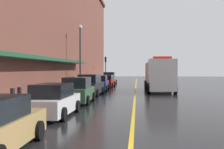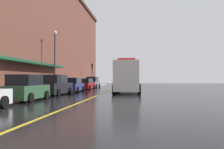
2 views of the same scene
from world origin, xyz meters
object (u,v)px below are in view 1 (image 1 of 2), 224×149
(parked_car_5, at_px, (106,81))
(parking_meter_2, at_px, (80,82))
(parked_car_6, at_px, (110,79))
(street_lamp_left, at_px, (80,50))
(parking_meter_0, at_px, (13,98))
(parking_meter_3, at_px, (19,96))
(parked_car_2, at_px, (78,91))
(traffic_light_near, at_px, (106,64))
(parked_car_1, at_px, (53,101))
(parked_car_4, at_px, (99,83))
(box_truck, at_px, (159,75))
(parked_car_3, at_px, (90,85))

(parked_car_5, distance_m, parking_meter_2, 9.81)
(parked_car_6, bearing_deg, street_lamp_left, 171.11)
(parking_meter_0, distance_m, parking_meter_3, 0.72)
(parked_car_2, distance_m, traffic_light_near, 29.44)
(parked_car_1, height_order, parked_car_2, parked_car_2)
(parked_car_4, bearing_deg, parking_meter_2, 155.89)
(parked_car_5, height_order, parking_meter_0, parked_car_5)
(parked_car_2, height_order, parking_meter_3, parked_car_2)
(parked_car_6, height_order, box_truck, box_truck)
(parking_meter_0, relative_size, parking_meter_3, 1.00)
(parked_car_2, relative_size, parked_car_4, 0.85)
(parked_car_1, bearing_deg, traffic_light_near, 2.93)
(parked_car_3, bearing_deg, parking_meter_2, 35.21)
(box_truck, height_order, parking_meter_2, box_truck)
(parked_car_5, height_order, parked_car_6, parked_car_6)
(box_truck, xyz_separation_m, parking_meter_3, (-7.81, -16.91, -0.61))
(parked_car_1, height_order, traffic_light_near, traffic_light_near)
(parked_car_1, distance_m, parked_car_6, 28.79)
(street_lamp_left, distance_m, traffic_light_near, 18.45)
(parked_car_6, bearing_deg, parked_car_1, -179.91)
(parked_car_4, height_order, parking_meter_0, parked_car_4)
(parked_car_5, xyz_separation_m, street_lamp_left, (-2.08, -6.63, 3.66))
(street_lamp_left, height_order, traffic_light_near, street_lamp_left)
(parked_car_6, bearing_deg, box_truck, -152.94)
(parked_car_2, xyz_separation_m, traffic_light_near, (-1.40, 29.32, 2.33))
(parked_car_6, relative_size, parking_meter_3, 3.59)
(parked_car_3, distance_m, box_truck, 8.22)
(parked_car_6, xyz_separation_m, box_truck, (6.46, -12.63, 0.81))
(traffic_light_near, bearing_deg, parked_car_2, -87.27)
(parked_car_1, xyz_separation_m, street_lamp_left, (-2.02, 16.29, 3.64))
(parked_car_1, bearing_deg, box_truck, -20.90)
(parked_car_5, bearing_deg, parking_meter_2, 172.52)
(street_lamp_left, xyz_separation_m, traffic_light_near, (0.66, 18.40, -1.24))
(box_truck, relative_size, street_lamp_left, 1.31)
(traffic_light_near, bearing_deg, parking_meter_2, -90.16)
(parked_car_1, distance_m, parked_car_4, 16.75)
(parked_car_3, xyz_separation_m, parking_meter_3, (-1.35, -11.90, 0.19))
(parked_car_2, height_order, parked_car_4, parked_car_2)
(parked_car_6, height_order, parking_meter_0, parked_car_6)
(parking_meter_3, height_order, street_lamp_left, street_lamp_left)
(parked_car_3, relative_size, traffic_light_near, 1.12)
(parked_car_5, height_order, parking_meter_3, parked_car_5)
(parked_car_4, height_order, parked_car_5, parked_car_4)
(parked_car_1, height_order, parked_car_5, parked_car_1)
(parking_meter_2, distance_m, parking_meter_3, 13.98)
(parked_car_6, bearing_deg, parked_car_2, -179.76)
(box_truck, height_order, traffic_light_near, traffic_light_near)
(parked_car_6, relative_size, street_lamp_left, 0.69)
(parked_car_3, bearing_deg, street_lamp_left, 23.00)
(parked_car_2, xyz_separation_m, parking_meter_2, (-1.46, 7.86, 0.23))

